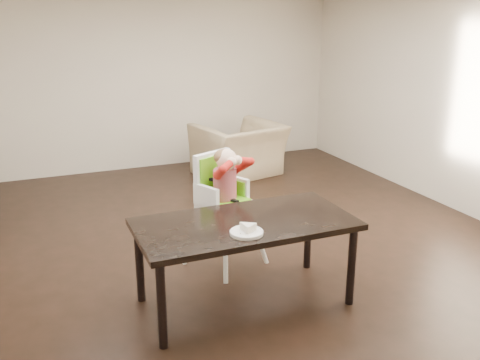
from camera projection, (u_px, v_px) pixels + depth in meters
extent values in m
plane|color=black|center=(239.00, 250.00, 5.64)|extent=(7.00, 7.00, 0.00)
cube|color=beige|center=(153.00, 82.00, 8.31)|extent=(6.00, 0.02, 2.70)
cube|color=beige|center=(472.00, 104.00, 6.33)|extent=(0.02, 7.00, 2.70)
cube|color=black|center=(245.00, 224.00, 4.41)|extent=(1.80, 0.90, 0.05)
cylinder|color=black|center=(162.00, 306.00, 3.90)|extent=(0.07, 0.07, 0.70)
cylinder|color=black|center=(352.00, 266.00, 4.50)|extent=(0.07, 0.07, 0.70)
cylinder|color=black|center=(140.00, 264.00, 4.55)|extent=(0.07, 0.07, 0.70)
cylinder|color=black|center=(308.00, 234.00, 5.15)|extent=(0.07, 0.07, 0.70)
cylinder|color=white|center=(225.00, 248.00, 4.94)|extent=(0.06, 0.06, 0.63)
cylinder|color=white|center=(258.00, 234.00, 5.25)|extent=(0.06, 0.06, 0.63)
cylinder|color=white|center=(193.00, 235.00, 5.23)|extent=(0.06, 0.06, 0.63)
cylinder|color=white|center=(225.00, 222.00, 5.54)|extent=(0.06, 0.06, 0.63)
cube|color=white|center=(225.00, 204.00, 5.15)|extent=(0.57, 0.55, 0.06)
cube|color=#69C719|center=(225.00, 201.00, 5.14)|extent=(0.46, 0.45, 0.03)
cube|color=white|center=(212.00, 175.00, 5.18)|extent=(0.43, 0.23, 0.47)
cube|color=#69C719|center=(215.00, 177.00, 5.17)|extent=(0.36, 0.17, 0.42)
cube|color=black|center=(215.00, 181.00, 5.06)|extent=(0.11, 0.20, 0.02)
cube|color=black|center=(226.00, 177.00, 5.16)|extent=(0.11, 0.20, 0.02)
cylinder|color=red|center=(225.00, 184.00, 5.09)|extent=(0.34, 0.34, 0.30)
sphere|color=beige|center=(226.00, 160.00, 5.00)|extent=(0.27, 0.27, 0.20)
ellipsoid|color=brown|center=(224.00, 157.00, 5.01)|extent=(0.27, 0.26, 0.15)
sphere|color=beige|center=(232.00, 162.00, 4.90)|extent=(0.12, 0.12, 0.09)
sphere|color=beige|center=(238.00, 160.00, 4.95)|extent=(0.12, 0.12, 0.09)
cylinder|color=white|center=(247.00, 233.00, 4.15)|extent=(0.29, 0.29, 0.02)
torus|color=white|center=(247.00, 231.00, 4.15)|extent=(0.29, 0.29, 0.01)
imported|color=tan|center=(239.00, 141.00, 8.07)|extent=(1.35, 1.03, 1.05)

